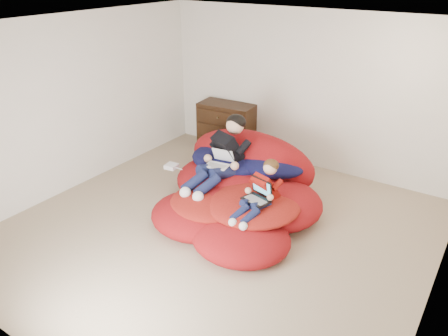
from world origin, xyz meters
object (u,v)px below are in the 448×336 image
at_px(older_boy, 223,153).
at_px(laptop_black, 259,194).
at_px(beanbag_pile, 240,187).
at_px(younger_boy, 261,190).
at_px(dresser, 227,128).
at_px(laptop_white, 220,161).

height_order(older_boy, laptop_black, older_boy).
bearing_deg(beanbag_pile, younger_boy, -36.72).
height_order(dresser, laptop_white, dresser).
distance_m(older_boy, laptop_white, 0.13).
distance_m(laptop_white, laptop_black, 0.92).
bearing_deg(younger_boy, older_boy, 153.62).
bearing_deg(older_boy, beanbag_pile, -0.38).
bearing_deg(younger_boy, laptop_black, -90.00).
height_order(dresser, older_boy, older_boy).
distance_m(beanbag_pile, laptop_black, 0.78).
xyz_separation_m(beanbag_pile, laptop_black, (0.55, -0.47, 0.28)).
distance_m(beanbag_pile, older_boy, 0.54).
relative_size(older_boy, younger_boy, 1.38).
bearing_deg(younger_boy, dresser, 132.62).
bearing_deg(beanbag_pile, laptop_black, -40.44).
relative_size(dresser, beanbag_pile, 0.41).
distance_m(younger_boy, laptop_black, 0.07).
xyz_separation_m(dresser, beanbag_pile, (1.24, -1.53, -0.16)).
relative_size(dresser, laptop_black, 2.70).
height_order(beanbag_pile, laptop_black, beanbag_pile).
xyz_separation_m(dresser, laptop_white, (0.96, -1.62, 0.20)).
height_order(older_boy, younger_boy, older_boy).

